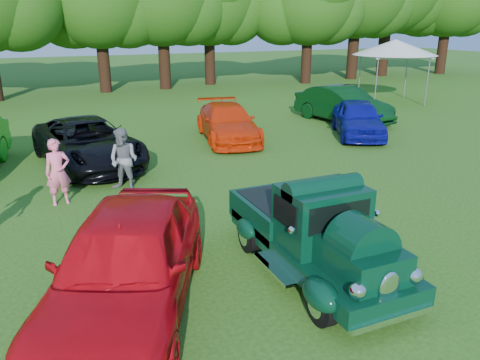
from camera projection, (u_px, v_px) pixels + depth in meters
name	position (u px, v px, depth m)	size (l,w,h in m)	color
ground	(259.00, 259.00, 8.88)	(120.00, 120.00, 0.00)	#285012
hero_pickup	(314.00, 234.00, 8.26)	(1.98, 4.25, 1.66)	black
red_convertible	(127.00, 262.00, 7.07)	(1.96, 4.86, 1.66)	red
back_car_black	(88.00, 143.00, 14.48)	(2.40, 5.21, 1.45)	black
back_car_orange	(228.00, 123.00, 17.64)	(1.88, 4.62, 1.34)	red
back_car_blue	(358.00, 118.00, 18.24)	(1.67, 4.15, 1.41)	#0B0D81
back_car_green	(343.00, 105.00, 20.80)	(1.66, 4.76, 1.57)	black
spectator_pink	(58.00, 172.00, 11.33)	(0.60, 0.39, 1.64)	#F7658B
spectator_grey	(124.00, 160.00, 12.28)	(0.81, 0.63, 1.67)	slate
canopy_tent	(395.00, 48.00, 25.44)	(5.77, 5.77, 3.39)	silver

